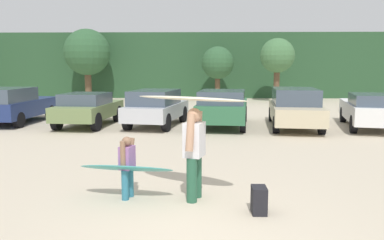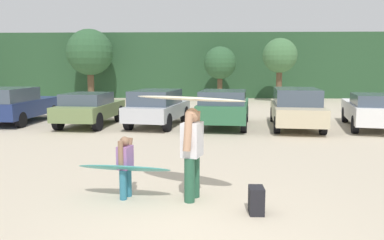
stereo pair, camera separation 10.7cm
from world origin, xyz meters
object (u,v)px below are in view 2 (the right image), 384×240
Objects in this scene: parked_car_white at (374,110)px; parked_car_champagne at (296,107)px; person_adult at (192,148)px; backpack_dropped at (256,200)px; surfboard_teal at (124,168)px; parked_car_silver at (158,107)px; surfboard_cream at (188,99)px; parked_car_olive_green at (90,108)px; parked_car_forest_green at (224,107)px; parked_car_navy at (15,104)px; person_child at (125,164)px.

parked_car_champagne is at bearing 97.67° from parked_car_white.
backpack_dropped is at bearing 165.52° from person_adult.
parked_car_champagne is 10.10m from surfboard_teal.
person_adult is 1.46m from backpack_dropped.
person_adult is (-3.84, -8.71, 0.13)m from parked_car_champagne.
parked_car_silver is 1.89× the size of surfboard_cream.
person_adult is at bearing -158.15° from parked_car_silver.
person_adult is at bearing 148.87° from backpack_dropped.
parked_car_olive_green is 9.42m from surfboard_teal.
person_adult reaches higher than parked_car_forest_green.
parked_car_forest_green is at bearing -91.14° from parked_car_navy.
surfboard_teal is at bearing -141.59° from parked_car_navy.
surfboard_cream is 1.26× the size of surfboard_teal.
parked_car_forest_green is at bearing -96.54° from surfboard_teal.
parked_car_forest_green is 3.92× the size of person_child.
parked_car_champagne is 2.98m from parked_car_white.
parked_car_olive_green is at bearing 120.48° from backpack_dropped.
surfboard_cream reaches higher than parked_car_silver.
surfboard_cream is at bearing -165.33° from surfboard_teal.
parked_car_navy is at bearing -21.86° from surfboard_cream.
surfboard_cream reaches higher than parked_car_olive_green.
parked_car_forest_green reaches higher than parked_car_olive_green.
surfboard_teal is (-1.24, -0.02, -0.37)m from person_adult.
parked_car_navy is 3.43m from parked_car_olive_green.
parked_car_forest_green reaches higher than backpack_dropped.
parked_car_champagne is (11.71, -0.71, 0.00)m from parked_car_navy.
person_adult is at bearing 153.85° from parked_car_white.
person_child is at bearing 14.74° from person_adult.
backpack_dropped is at bearing -135.04° from parked_car_navy.
parked_car_navy is 6.18m from parked_car_silver.
parked_car_silver is 8.97m from surfboard_cream.
person_child is (6.64, -9.38, -0.17)m from parked_car_navy.
parked_car_champagne is at bearing -90.16° from parked_car_navy.
surfboard_cream reaches higher than parked_car_champagne.
parked_car_white is 2.71× the size of surfboard_teal.
parked_car_silver is at bearing 95.34° from parked_car_champagne.
parked_car_silver is 0.86× the size of parked_car_champagne.
parked_car_olive_green is 8.34m from parked_car_champagne.
backpack_dropped is at bearing 170.67° from parked_car_champagne.
parked_car_white is at bearing 57.80° from backpack_dropped.
parked_car_navy is 12.18m from surfboard_cream.
parked_car_olive_green is 9.37m from person_child.
person_child is 1.66m from surfboard_cream.
person_adult reaches higher than parked_car_silver.
parked_car_navy is at bearing 92.65° from parked_car_forest_green.
parked_car_silver is at bearing -91.72° from parked_car_navy.
parked_car_white is at bearing -86.37° from parked_car_olive_green.
parked_car_forest_green is 8.73m from surfboard_cream.
person_child is (3.27, -8.78, -0.08)m from parked_car_olive_green.
parked_car_champagne is (5.56, -0.17, 0.02)m from parked_car_silver.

